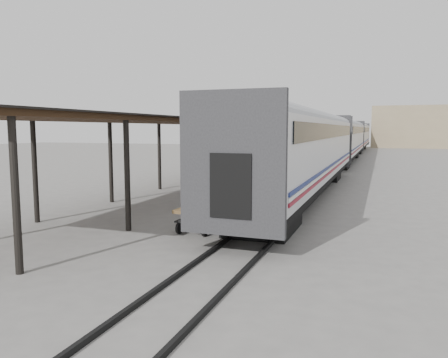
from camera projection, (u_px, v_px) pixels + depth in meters
ground at (186, 222)px, 17.00m from camera, size 160.00×160.00×0.00m
train at (344, 137)px, 47.19m from camera, size 3.45×76.01×4.01m
canopy at (262, 125)px, 40.11m from camera, size 4.90×64.30×4.15m
rails at (344, 162)px, 47.68m from camera, size 1.54×150.00×0.12m
building_far at (421, 127)px, 84.69m from camera, size 18.00×10.00×8.00m
building_left at (301, 132)px, 96.65m from camera, size 12.00×8.00×6.00m
baggage_cart at (205, 212)px, 15.68m from camera, size 1.46×2.50×0.86m
suitcase_stack at (207, 200)px, 15.96m from camera, size 1.28×1.10×0.44m
luggage_tug at (239, 168)px, 33.14m from camera, size 1.12×1.73×1.49m
porter at (199, 181)px, 14.92m from camera, size 0.53×0.75×1.92m
pedestrian at (240, 164)px, 34.62m from camera, size 1.07×0.78×1.68m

